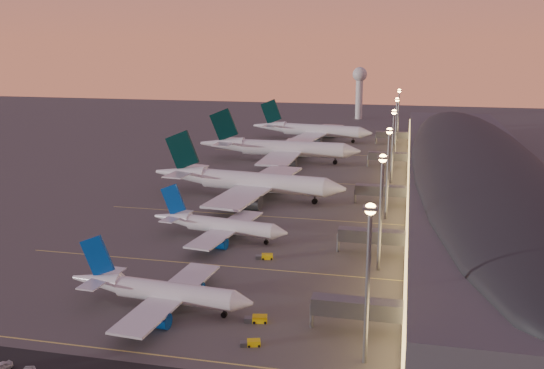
% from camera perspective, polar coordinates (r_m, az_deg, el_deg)
% --- Properties ---
extents(ground, '(700.00, 700.00, 0.00)m').
position_cam_1_polar(ground, '(142.00, -4.81, -6.86)').
color(ground, '#413F3D').
extents(airliner_narrow_south, '(37.32, 33.43, 13.32)m').
position_cam_1_polar(airliner_narrow_south, '(116.77, -10.53, -9.86)').
color(airliner_narrow_south, silver).
rests_on(airliner_narrow_south, ground).
extents(airliner_narrow_north, '(37.20, 33.53, 13.29)m').
position_cam_1_polar(airliner_narrow_north, '(154.15, -5.02, -3.86)').
color(airliner_narrow_north, silver).
rests_on(airliner_narrow_north, ground).
extents(airliner_wide_near, '(64.96, 59.61, 20.78)m').
position_cam_1_polar(airliner_wide_near, '(192.40, -2.40, 0.29)').
color(airliner_wide_near, silver).
rests_on(airliner_wide_near, ground).
extents(airliner_wide_mid, '(67.41, 61.16, 21.63)m').
position_cam_1_polar(airliner_wide_mid, '(249.70, 0.65, 3.42)').
color(airliner_wide_mid, silver).
rests_on(airliner_wide_mid, ground).
extents(airliner_wide_far, '(62.09, 57.18, 19.90)m').
position_cam_1_polar(airliner_wide_far, '(304.02, 3.72, 5.12)').
color(airliner_wide_far, silver).
rests_on(airliner_wide_far, ground).
extents(terminal_building, '(56.35, 255.00, 17.46)m').
position_cam_1_polar(terminal_building, '(204.45, 18.37, 1.38)').
color(terminal_building, '#45464A').
rests_on(terminal_building, ground).
extents(light_masts, '(2.20, 217.20, 25.90)m').
position_cam_1_polar(light_masts, '(194.47, 11.16, 3.86)').
color(light_masts, slate).
rests_on(light_masts, ground).
extents(radar_tower, '(9.00, 9.00, 32.50)m').
position_cam_1_polar(radar_tower, '(388.99, 8.24, 9.33)').
color(radar_tower, silver).
rests_on(radar_tower, ground).
extents(lane_markings, '(90.00, 180.36, 0.00)m').
position_cam_1_polar(lane_markings, '(178.63, -0.98, -2.51)').
color(lane_markings, '#D8C659').
rests_on(lane_markings, ground).
extents(baggage_tug_a, '(3.57, 2.24, 0.99)m').
position_cam_1_polar(baggage_tug_a, '(103.42, -1.97, -14.69)').
color(baggage_tug_a, yellow).
rests_on(baggage_tug_a, ground).
extents(baggage_tug_b, '(4.29, 2.40, 1.21)m').
position_cam_1_polar(baggage_tug_b, '(111.01, -1.43, -12.55)').
color(baggage_tug_b, yellow).
rests_on(baggage_tug_b, ground).
extents(baggage_tug_c, '(4.18, 2.41, 1.17)m').
position_cam_1_polar(baggage_tug_c, '(140.50, -0.66, -6.80)').
color(baggage_tug_c, yellow).
rests_on(baggage_tug_c, ground).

